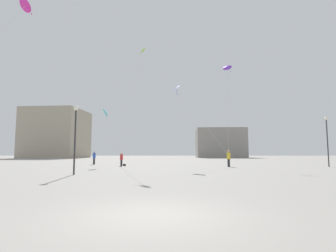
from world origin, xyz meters
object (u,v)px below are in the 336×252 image
kite_cyan_diamond (106,112)px  building_left_hall (57,134)px  handbag_beside_flyer (124,165)px  kite_lime_diamond (142,53)px  kite_violet_diamond (227,68)px  person_in_yellow (229,158)px  kite_cobalt_delta (177,89)px  person_in_red (121,159)px  lamppost_west (327,134)px  building_centre_hall (220,143)px  person_in_blue (94,157)px  lamppost_east (75,128)px  kite_magenta_diamond (25,6)px

kite_cyan_diamond → building_left_hall: bearing=119.0°
handbag_beside_flyer → kite_cyan_diamond: bearing=160.7°
kite_lime_diamond → kite_violet_diamond: kite_lime_diamond is taller
person_in_yellow → kite_cobalt_delta: kite_cobalt_delta is taller
person_in_red → kite_cobalt_delta: bearing=-50.4°
person_in_yellow → kite_cyan_diamond: 15.91m
person_in_red → lamppost_west: (23.49, -1.64, 2.82)m
kite_cobalt_delta → handbag_beside_flyer: bearing=168.6°
kite_lime_diamond → handbag_beside_flyer: bearing=126.3°
kite_violet_diamond → building_centre_hall: 60.55m
kite_lime_diamond → kite_cyan_diamond: (-4.98, 4.13, -6.06)m
kite_violet_diamond → handbag_beside_flyer: 18.25m
building_centre_hall → lamppost_west: 63.43m
kite_lime_diamond → building_centre_hall: (19.86, 64.88, -7.70)m
person_in_blue → kite_violet_diamond: 21.47m
kite_cyan_diamond → kite_lime_diamond: bearing=-39.6°
person_in_yellow → lamppost_west: lamppost_west is taller
kite_cyan_diamond → lamppost_east: kite_cyan_diamond is taller
building_centre_hall → lamppost_west: (0.92, -63.41, -1.25)m
lamppost_east → lamppost_west: size_ratio=0.89×
lamppost_east → kite_lime_diamond: bearing=69.1°
kite_cyan_diamond → kite_violet_diamond: (15.60, 1.43, 6.14)m
person_in_yellow → kite_lime_diamond: size_ratio=0.15×
person_in_red → person_in_yellow: (12.40, -1.59, 0.14)m
kite_cyan_diamond → lamppost_west: kite_cyan_diamond is taller
person_in_yellow → lamppost_west: (11.09, -0.05, 2.68)m
kite_violet_diamond → building_left_hall: building_left_hall is taller
person_in_red → kite_lime_diamond: bearing=-89.4°
building_left_hall → kite_cyan_diamond: bearing=-61.0°
person_in_yellow → lamppost_west: size_ratio=0.33×
person_in_red → building_left_hall: (-31.43, 53.67, 6.84)m
person_in_yellow → building_centre_hall: bearing=-167.1°
kite_cobalt_delta → building_left_hall: 66.77m
kite_lime_diamond → lamppost_west: kite_lime_diamond is taller
kite_cobalt_delta → lamppost_west: size_ratio=1.45×
lamppost_west → kite_cobalt_delta: bearing=178.4°
lamppost_west → kite_cyan_diamond: bearing=174.1°
kite_cyan_diamond → kite_magenta_diamond: bearing=-97.9°
kite_cyan_diamond → kite_magenta_diamond: 16.14m
kite_lime_diamond → kite_violet_diamond: 11.98m
kite_magenta_diamond → building_left_hall: (-27.06, 67.74, -4.19)m
kite_lime_diamond → person_in_blue: bearing=134.4°
building_centre_hall → lamppost_west: bearing=-89.2°
handbag_beside_flyer → building_centre_hall: bearing=70.2°
person_in_yellow → lamppost_east: 17.54m
building_left_hall → person_in_blue: bearing=-61.4°
kite_cobalt_delta → kite_violet_diamond: kite_violet_diamond is taller
person_in_yellow → handbag_beside_flyer: (-12.05, 1.69, -0.90)m
kite_cobalt_delta → handbag_beside_flyer: 10.94m
person_in_red → lamppost_east: 12.99m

